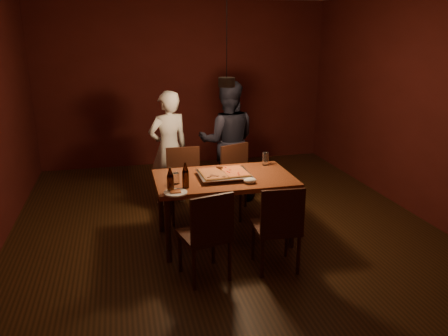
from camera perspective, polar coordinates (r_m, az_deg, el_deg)
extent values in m
plane|color=#3A210F|center=(5.25, 0.31, -8.23)|extent=(6.00, 6.00, 0.00)
plane|color=#4E1611|center=(7.73, -5.12, 10.82)|extent=(5.00, 0.00, 5.00)
plane|color=#4E1611|center=(2.14, 20.25, -7.48)|extent=(5.00, 0.00, 5.00)
plane|color=#4E1611|center=(5.93, 24.72, 7.37)|extent=(0.00, 6.00, 6.00)
cube|color=brown|center=(4.78, 0.00, -1.43)|extent=(1.50, 0.90, 0.05)
cylinder|color=#38190F|center=(4.48, -7.31, -8.10)|extent=(0.06, 0.06, 0.70)
cylinder|color=#38190F|center=(4.79, 8.93, -6.44)|extent=(0.06, 0.06, 0.70)
cylinder|color=#38190F|center=(5.16, -8.26, -4.65)|extent=(0.06, 0.06, 0.70)
cylinder|color=#38190F|center=(5.43, 5.98, -3.42)|extent=(0.06, 0.06, 0.70)
cube|color=#38190F|center=(5.42, -5.04, -2.53)|extent=(0.43, 0.43, 0.04)
cube|color=#38190F|center=(5.52, -5.35, 0.47)|extent=(0.42, 0.04, 0.45)
cube|color=#38190F|center=(5.56, 2.52, -1.94)|extent=(0.54, 0.54, 0.04)
cube|color=#38190F|center=(5.63, 1.38, 0.89)|extent=(0.40, 0.18, 0.45)
cube|color=#38190F|center=(4.17, -2.63, -8.77)|extent=(0.50, 0.50, 0.04)
cube|color=#38190F|center=(3.91, -1.53, -6.71)|extent=(0.42, 0.12, 0.45)
cube|color=#38190F|center=(4.35, 6.78, -7.72)|extent=(0.44, 0.44, 0.04)
cube|color=#38190F|center=(4.09, 7.68, -5.76)|extent=(0.42, 0.05, 0.45)
cube|color=silver|center=(4.74, 0.01, -0.98)|extent=(0.57, 0.47, 0.05)
cube|color=maroon|center=(4.70, -1.41, -0.72)|extent=(0.27, 0.42, 0.02)
cube|color=gold|center=(4.77, 1.38, -0.44)|extent=(0.27, 0.41, 0.02)
cylinder|color=black|center=(4.33, -7.01, -2.11)|extent=(0.07, 0.07, 0.16)
cone|color=black|center=(4.29, -7.07, -0.50)|extent=(0.07, 0.07, 0.09)
cylinder|color=black|center=(4.43, -5.03, -1.56)|extent=(0.07, 0.07, 0.17)
cone|color=black|center=(4.39, -5.08, 0.07)|extent=(0.07, 0.07, 0.09)
cylinder|color=silver|center=(4.57, -6.30, -1.36)|extent=(0.07, 0.07, 0.12)
cylinder|color=silver|center=(5.20, 5.43, 1.20)|extent=(0.07, 0.07, 0.15)
cylinder|color=white|center=(4.31, -6.36, -3.24)|extent=(0.23, 0.23, 0.02)
cube|color=gold|center=(4.30, -6.36, -3.06)|extent=(0.10, 0.08, 0.01)
ellipsoid|color=white|center=(4.57, 3.41, -1.65)|extent=(0.14, 0.11, 0.06)
imported|color=white|center=(5.90, -7.22, 2.55)|extent=(0.65, 0.53, 1.55)
imported|color=black|center=(6.02, 0.46, 3.52)|extent=(0.91, 0.77, 1.65)
cylinder|color=black|center=(4.76, 0.35, 11.14)|extent=(0.18, 0.18, 0.10)
cylinder|color=black|center=(4.74, 0.36, 17.77)|extent=(0.01, 0.01, 1.00)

